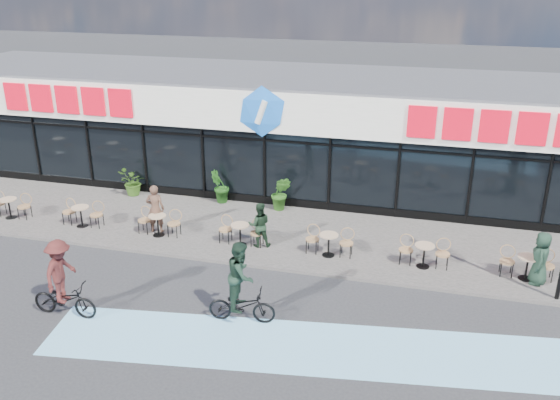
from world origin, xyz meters
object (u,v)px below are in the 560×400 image
potted_plant_mid (220,187)px  potted_plant_right (281,193)px  pedestrian_a (541,258)px  cyclist_a (241,290)px  patron_right (259,225)px  patron_left (155,209)px  potted_plant_left (132,183)px

potted_plant_mid → potted_plant_right: 2.47m
pedestrian_a → cyclist_a: cyclist_a is taller
cyclist_a → potted_plant_right: bearing=96.8°
patron_right → cyclist_a: cyclist_a is taller
patron_left → potted_plant_mid: bearing=-122.2°
potted_plant_left → pedestrian_a: size_ratio=0.67×
pedestrian_a → cyclist_a: (-7.75, -3.93, 0.04)m
potted_plant_mid → patron_left: patron_left is taller
patron_left → pedestrian_a: (12.31, -0.45, -0.05)m
patron_right → pedestrian_a: (8.53, -0.29, 0.05)m
patron_right → pedestrian_a: pedestrian_a is taller
potted_plant_mid → patron_left: (-1.20, -3.11, 0.20)m
potted_plant_left → pedestrian_a: pedestrian_a is taller
potted_plant_right → pedestrian_a: (8.64, -3.45, 0.14)m
potted_plant_right → cyclist_a: size_ratio=0.58×
potted_plant_right → potted_plant_mid: bearing=177.6°
pedestrian_a → cyclist_a: size_ratio=0.71×
potted_plant_right → patron_left: 4.75m
cyclist_a → pedestrian_a: bearing=26.9°
patron_right → potted_plant_right: bearing=-106.4°
pedestrian_a → patron_right: bearing=-84.5°
potted_plant_left → potted_plant_mid: 3.66m
patron_right → patron_left: bearing=-20.7°
cyclist_a → patron_right: bearing=100.5°
potted_plant_right → patron_right: patron_right is taller
pedestrian_a → potted_plant_right: bearing=-104.3°
potted_plant_right → cyclist_a: bearing=-83.2°
patron_right → cyclist_a: 4.29m
potted_plant_left → patron_right: size_ratio=0.72×
potted_plant_left → patron_left: size_ratio=0.63×
cyclist_a → potted_plant_left: bearing=133.8°
potted_plant_right → patron_right: 3.17m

